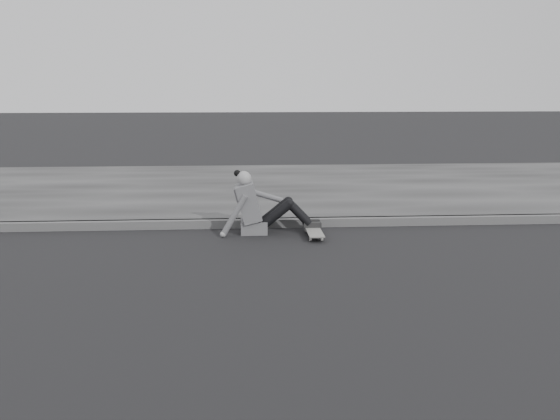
% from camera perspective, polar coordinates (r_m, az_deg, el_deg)
% --- Properties ---
extents(ground, '(80.00, 80.00, 0.00)m').
position_cam_1_polar(ground, '(7.14, 21.84, -5.78)').
color(ground, black).
rests_on(ground, ground).
extents(curb, '(24.00, 0.16, 0.12)m').
position_cam_1_polar(curb, '(9.44, 15.18, -0.91)').
color(curb, '#4E4E4E').
rests_on(curb, ground).
extents(sidewalk, '(24.00, 6.00, 0.12)m').
position_cam_1_polar(sidewalk, '(12.28, 10.66, 2.09)').
color(sidewalk, '#353535').
rests_on(sidewalk, ground).
extents(skateboard, '(0.20, 0.78, 0.09)m').
position_cam_1_polar(skateboard, '(8.40, 3.11, -1.95)').
color(skateboard, gray).
rests_on(skateboard, ground).
extents(seated_woman, '(1.38, 0.46, 0.88)m').
position_cam_1_polar(seated_woman, '(8.52, -1.97, 0.25)').
color(seated_woman, '#59595C').
rests_on(seated_woman, ground).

